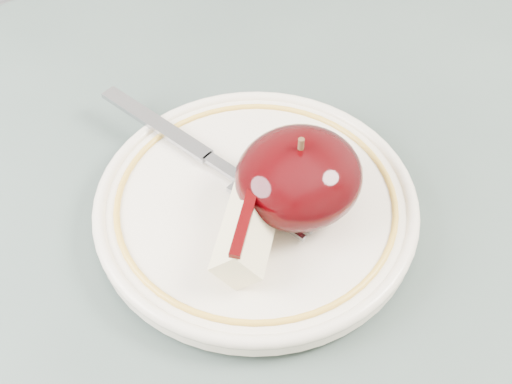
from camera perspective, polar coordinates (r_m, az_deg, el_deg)
table at (r=0.53m, az=9.67°, el=-14.22°), size 0.90×0.90×0.75m
plate at (r=0.48m, az=0.00°, el=-1.09°), size 0.22×0.22×0.02m
apple_half at (r=0.46m, az=3.45°, el=1.24°), size 0.08×0.08×0.06m
apple_wedge at (r=0.44m, az=-0.57°, el=-2.53°), size 0.08×0.08×0.04m
fork at (r=0.50m, az=-3.76°, el=2.73°), size 0.06×0.20×0.00m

